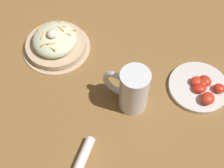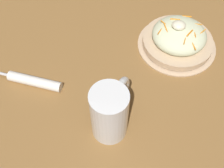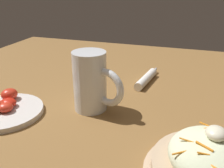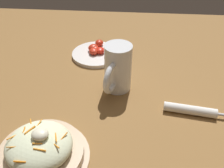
% 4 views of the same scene
% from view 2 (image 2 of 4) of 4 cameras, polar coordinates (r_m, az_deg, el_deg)
% --- Properties ---
extents(ground_plane, '(1.43, 1.43, 0.00)m').
position_cam_2_polar(ground_plane, '(0.74, 1.29, -5.35)').
color(ground_plane, olive).
extents(salad_plate, '(0.23, 0.23, 0.10)m').
position_cam_2_polar(salad_plate, '(0.86, 13.13, 8.85)').
color(salad_plate, '#D1B28E').
rests_on(salad_plate, ground_plane).
extents(beer_mug, '(0.09, 0.15, 0.16)m').
position_cam_2_polar(beer_mug, '(0.65, -0.33, -6.05)').
color(beer_mug, white).
rests_on(beer_mug, ground_plane).
extents(napkin_roll, '(0.19, 0.05, 0.03)m').
position_cam_2_polar(napkin_roll, '(0.79, -15.35, 0.54)').
color(napkin_roll, white).
rests_on(napkin_roll, ground_plane).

